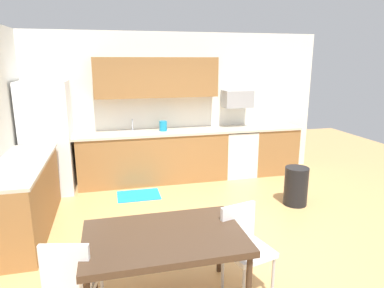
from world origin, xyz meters
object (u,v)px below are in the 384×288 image
(dining_table, at_px, (165,241))
(chair_near_table, at_px, (244,242))
(refrigerator, at_px, (48,138))
(chair_far_side, at_px, (72,276))
(trash_bin, at_px, (296,186))
(oven_range, at_px, (237,152))
(kettle, at_px, (163,126))
(microwave, at_px, (237,99))

(dining_table, relative_size, chair_near_table, 1.65)
(refrigerator, height_order, chair_near_table, refrigerator)
(chair_far_side, bearing_deg, chair_near_table, 6.00)
(refrigerator, bearing_deg, trash_bin, -21.63)
(trash_bin, bearing_deg, oven_range, 102.90)
(refrigerator, distance_m, chair_near_table, 3.92)
(chair_near_table, relative_size, kettle, 4.25)
(refrigerator, bearing_deg, chair_far_side, -79.04)
(oven_range, relative_size, kettle, 4.55)
(microwave, distance_m, trash_bin, 2.08)
(oven_range, height_order, kettle, kettle)
(refrigerator, xyz_separation_m, microwave, (3.41, 0.18, 0.55))
(oven_range, distance_m, trash_bin, 1.63)
(chair_near_table, bearing_deg, chair_far_side, -174.00)
(chair_far_side, bearing_deg, refrigerator, 100.96)
(trash_bin, bearing_deg, chair_far_side, -149.00)
(dining_table, bearing_deg, chair_far_side, -172.59)
(refrigerator, distance_m, dining_table, 3.58)
(oven_range, bearing_deg, refrigerator, -178.66)
(microwave, xyz_separation_m, chair_near_table, (-1.20, -3.39, -0.98))
(oven_range, distance_m, microwave, 1.03)
(oven_range, height_order, trash_bin, oven_range)
(chair_near_table, distance_m, chair_far_side, 1.56)
(refrigerator, xyz_separation_m, dining_table, (1.43, -3.27, -0.28))
(oven_range, bearing_deg, chair_far_side, -128.64)
(dining_table, height_order, kettle, kettle)
(refrigerator, height_order, dining_table, refrigerator)
(microwave, relative_size, dining_table, 0.39)
(dining_table, xyz_separation_m, chair_near_table, (0.78, 0.06, -0.16))
(chair_near_table, bearing_deg, kettle, 94.14)
(microwave, bearing_deg, chair_far_side, -127.85)
(refrigerator, xyz_separation_m, chair_near_table, (2.21, -3.21, -0.43))
(chair_far_side, bearing_deg, dining_table, 7.41)
(kettle, bearing_deg, trash_bin, -41.99)
(oven_range, height_order, microwave, microwave)
(dining_table, bearing_deg, oven_range, 59.40)
(trash_bin, xyz_separation_m, kettle, (-1.81, 1.63, 0.72))
(chair_far_side, height_order, trash_bin, chair_far_side)
(refrigerator, xyz_separation_m, chair_far_side, (0.65, -3.37, -0.43))
(oven_range, xyz_separation_m, kettle, (-1.45, 0.05, 0.56))
(oven_range, bearing_deg, chair_near_table, -110.12)
(refrigerator, height_order, microwave, refrigerator)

